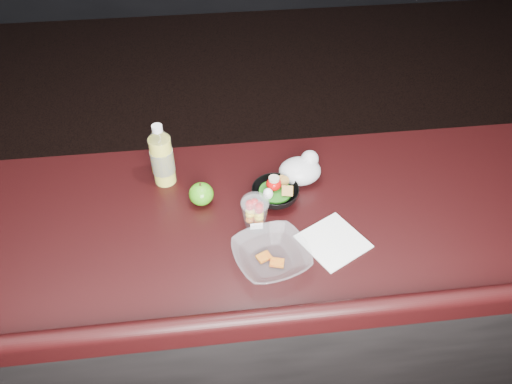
# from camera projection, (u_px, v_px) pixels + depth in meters

# --- Properties ---
(counter) EXTENTS (4.06, 0.71, 1.02)m
(counter) POSITION_uv_depth(u_px,v_px,m) (244.00, 313.00, 1.82)
(counter) COLOR black
(counter) RESTS_ON ground
(lemonade_bottle) EXTENTS (0.07, 0.07, 0.21)m
(lemonade_bottle) POSITION_uv_depth(u_px,v_px,m) (162.00, 159.00, 1.52)
(lemonade_bottle) COLOR yellow
(lemonade_bottle) RESTS_ON counter
(fruit_cup) EXTENTS (0.08, 0.08, 0.12)m
(fruit_cup) POSITION_uv_depth(u_px,v_px,m) (255.00, 211.00, 1.40)
(fruit_cup) COLOR white
(fruit_cup) RESTS_ON counter
(green_apple) EXTENTS (0.07, 0.07, 0.08)m
(green_apple) POSITION_uv_depth(u_px,v_px,m) (201.00, 194.00, 1.49)
(green_apple) COLOR #2F8C10
(green_apple) RESTS_ON counter
(plastic_bag) EXTENTS (0.13, 0.11, 0.10)m
(plastic_bag) POSITION_uv_depth(u_px,v_px,m) (301.00, 169.00, 1.56)
(plastic_bag) COLOR silver
(plastic_bag) RESTS_ON counter
(snack_bowl) EXTENTS (0.19, 0.19, 0.08)m
(snack_bowl) POSITION_uv_depth(u_px,v_px,m) (275.00, 193.00, 1.51)
(snack_bowl) COLOR black
(snack_bowl) RESTS_ON counter
(takeout_bowl) EXTENTS (0.25, 0.25, 0.05)m
(takeout_bowl) POSITION_uv_depth(u_px,v_px,m) (271.00, 256.00, 1.33)
(takeout_bowl) COLOR silver
(takeout_bowl) RESTS_ON counter
(paper_napkin) EXTENTS (0.22, 0.22, 0.00)m
(paper_napkin) POSITION_uv_depth(u_px,v_px,m) (333.00, 241.00, 1.40)
(paper_napkin) COLOR white
(paper_napkin) RESTS_ON counter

